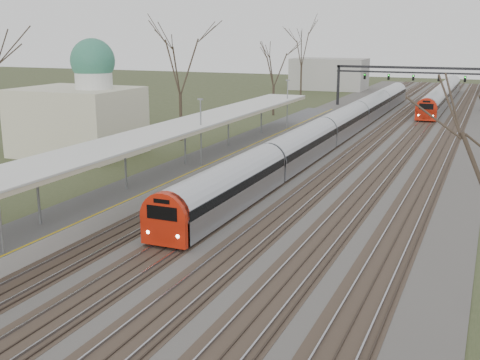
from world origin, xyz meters
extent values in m
cube|color=#474442|center=(0.00, 55.00, 0.05)|extent=(24.00, 160.00, 0.10)
cube|color=#4C3828|center=(-6.00, 55.00, 0.09)|extent=(2.60, 160.00, 0.06)
cube|color=gray|center=(-6.72, 55.00, 0.16)|extent=(0.07, 160.00, 0.12)
cube|color=gray|center=(-5.28, 55.00, 0.16)|extent=(0.07, 160.00, 0.12)
cube|color=#4C3828|center=(-2.50, 55.00, 0.09)|extent=(2.60, 160.00, 0.06)
cube|color=gray|center=(-3.22, 55.00, 0.16)|extent=(0.07, 160.00, 0.12)
cube|color=gray|center=(-1.78, 55.00, 0.16)|extent=(0.07, 160.00, 0.12)
cube|color=#4C3828|center=(1.00, 55.00, 0.09)|extent=(2.60, 160.00, 0.06)
cube|color=gray|center=(0.28, 55.00, 0.16)|extent=(0.07, 160.00, 0.12)
cube|color=gray|center=(1.72, 55.00, 0.16)|extent=(0.07, 160.00, 0.12)
cube|color=#4C3828|center=(4.50, 55.00, 0.09)|extent=(2.60, 160.00, 0.06)
cube|color=gray|center=(3.78, 55.00, 0.16)|extent=(0.07, 160.00, 0.12)
cube|color=gray|center=(5.22, 55.00, 0.16)|extent=(0.07, 160.00, 0.12)
cube|color=#4C3828|center=(8.00, 55.00, 0.09)|extent=(2.60, 160.00, 0.06)
cube|color=gray|center=(7.28, 55.00, 0.16)|extent=(0.07, 160.00, 0.12)
cube|color=gray|center=(8.72, 55.00, 0.16)|extent=(0.07, 160.00, 0.12)
cube|color=#9E9B93|center=(-9.05, 37.50, 0.50)|extent=(3.50, 69.00, 1.00)
cylinder|color=slate|center=(-9.05, 18.00, 2.50)|extent=(0.14, 0.14, 3.00)
cylinder|color=slate|center=(-9.05, 26.00, 2.50)|extent=(0.14, 0.14, 3.00)
cylinder|color=slate|center=(-9.05, 34.00, 2.50)|extent=(0.14, 0.14, 3.00)
cylinder|color=slate|center=(-9.05, 42.00, 2.50)|extent=(0.14, 0.14, 3.00)
cylinder|color=slate|center=(-9.05, 50.00, 2.50)|extent=(0.14, 0.14, 3.00)
cube|color=silver|center=(-9.05, 33.00, 4.05)|extent=(4.10, 50.00, 0.12)
cube|color=beige|center=(-9.05, 33.00, 3.88)|extent=(4.10, 50.00, 0.25)
cube|color=beige|center=(-22.00, 38.00, 3.00)|extent=(10.00, 8.00, 6.00)
cylinder|color=silver|center=(-20.00, 38.00, 7.20)|extent=(3.20, 3.20, 2.50)
sphere|color=#2C6E59|center=(-20.00, 38.00, 8.40)|extent=(3.80, 3.80, 3.80)
cube|color=black|center=(-10.00, 85.00, 3.00)|extent=(0.35, 0.35, 6.00)
cube|color=black|center=(0.25, 85.00, 5.90)|extent=(21.00, 0.35, 0.35)
cube|color=black|center=(0.25, 85.00, 5.20)|extent=(21.00, 0.25, 0.25)
cube|color=black|center=(-6.00, 84.80, 4.50)|extent=(0.32, 0.22, 0.85)
sphere|color=#0CFF19|center=(-6.00, 84.66, 4.75)|extent=(0.16, 0.16, 0.16)
cube|color=black|center=(-2.50, 84.80, 4.50)|extent=(0.32, 0.22, 0.85)
sphere|color=#0CFF19|center=(-2.50, 84.66, 4.75)|extent=(0.16, 0.16, 0.16)
cube|color=black|center=(1.00, 84.80, 4.50)|extent=(0.32, 0.22, 0.85)
sphere|color=#0CFF19|center=(1.00, 84.66, 4.75)|extent=(0.16, 0.16, 0.16)
cube|color=black|center=(4.50, 84.80, 4.50)|extent=(0.32, 0.22, 0.85)
sphere|color=#0CFF19|center=(4.50, 84.66, 4.75)|extent=(0.16, 0.16, 0.16)
cube|color=black|center=(8.00, 84.80, 4.50)|extent=(0.32, 0.22, 0.85)
sphere|color=#0CFF19|center=(8.00, 84.66, 4.75)|extent=(0.16, 0.16, 0.16)
cylinder|color=#2D231C|center=(-17.00, 48.00, 2.48)|extent=(0.30, 0.30, 4.95)
cube|color=#B0B4BB|center=(-2.50, 56.92, 1.10)|extent=(2.55, 75.00, 1.60)
cylinder|color=#B0B4BB|center=(-2.50, 56.92, 1.75)|extent=(2.60, 74.70, 2.60)
cube|color=black|center=(-2.50, 56.92, 1.85)|extent=(2.62, 74.40, 0.55)
cube|color=#B11C0A|center=(-2.50, 19.52, 1.05)|extent=(2.55, 0.50, 1.50)
cylinder|color=#B11C0A|center=(-2.50, 19.57, 1.75)|extent=(2.60, 0.60, 2.60)
cube|color=black|center=(-2.50, 19.30, 2.05)|extent=(1.70, 0.12, 0.70)
sphere|color=white|center=(-3.35, 19.32, 0.95)|extent=(0.22, 0.22, 0.22)
sphere|color=white|center=(-1.65, 19.32, 0.95)|extent=(0.22, 0.22, 0.22)
cube|color=black|center=(-2.50, 56.92, 0.17)|extent=(1.80, 74.00, 0.35)
cube|color=#B0B4BB|center=(4.50, 93.25, 1.10)|extent=(2.55, 45.00, 1.60)
cylinder|color=#B0B4BB|center=(4.50, 93.25, 1.75)|extent=(2.60, 44.70, 2.60)
cube|color=black|center=(4.50, 93.25, 1.85)|extent=(2.62, 44.40, 0.55)
cube|color=#B11C0A|center=(4.50, 70.85, 1.05)|extent=(2.55, 0.50, 1.50)
cylinder|color=#B11C0A|center=(4.50, 70.90, 1.75)|extent=(2.60, 0.60, 2.60)
cube|color=black|center=(4.50, 70.63, 2.05)|extent=(1.70, 0.12, 0.70)
sphere|color=white|center=(3.65, 70.65, 0.95)|extent=(0.22, 0.22, 0.22)
sphere|color=white|center=(5.35, 70.65, 0.95)|extent=(0.22, 0.22, 0.22)
cube|color=black|center=(4.50, 93.25, 0.17)|extent=(1.80, 44.00, 0.35)
camera|label=1|loc=(12.15, -5.38, 10.67)|focal=45.00mm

